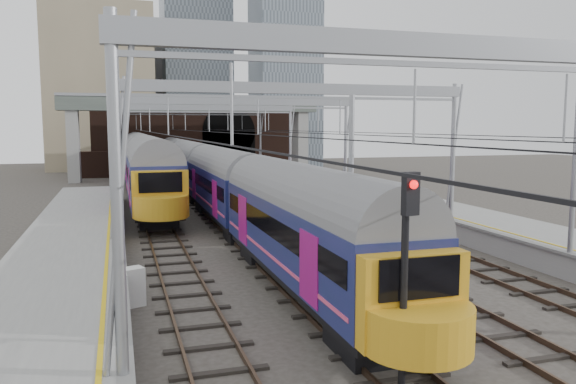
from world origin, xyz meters
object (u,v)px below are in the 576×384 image
object	(u,v)px
signal_near_left	(406,258)
signal_near_centre	(391,249)
train_main	(206,174)
train_second	(140,159)
relay_cabinet	(133,287)

from	to	relation	value
signal_near_left	signal_near_centre	world-z (taller)	signal_near_left
train_main	signal_near_left	size ratio (longest dim) A/B	12.29
train_main	train_second	size ratio (longest dim) A/B	1.14
train_main	relay_cabinet	size ratio (longest dim) A/B	47.49
signal_near_left	relay_cabinet	bearing A→B (deg)	112.76
train_second	relay_cabinet	size ratio (longest dim) A/B	41.71
signal_near_left	signal_near_centre	bearing A→B (deg)	59.59
train_main	relay_cabinet	xyz separation A→B (m)	(-5.80, -22.29, -1.74)
relay_cabinet	train_second	bearing A→B (deg)	66.87
signal_near_centre	train_second	bearing A→B (deg)	99.32
train_second	signal_near_left	world-z (taller)	train_second
train_main	train_second	distance (m)	16.71
train_main	train_second	xyz separation A→B (m)	(-4.00, 16.22, 0.27)
signal_near_left	signal_near_centre	size ratio (longest dim) A/B	1.14
signal_near_centre	relay_cabinet	xyz separation A→B (m)	(-6.21, 6.05, -2.15)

